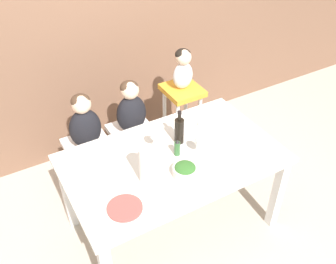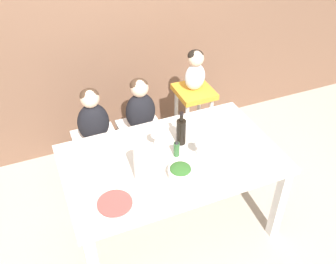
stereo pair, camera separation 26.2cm
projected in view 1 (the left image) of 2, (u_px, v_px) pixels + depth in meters
ground_plane at (172, 222)px, 3.13m from camera, size 14.00×14.00×0.00m
wall_back at (96, 15)px, 3.20m from camera, size 10.00×0.06×2.70m
dining_table at (173, 167)px, 2.74m from camera, size 1.55×0.93×0.73m
chair_far_left at (89, 152)px, 3.24m from camera, size 0.38×0.41×0.47m
chair_far_center at (133, 137)px, 3.40m from camera, size 0.38×0.41×0.47m
chair_right_highchair at (182, 104)px, 3.49m from camera, size 0.32×0.35×0.76m
person_child_left at (84, 122)px, 3.04m from camera, size 0.27×0.18×0.50m
person_child_center at (131, 108)px, 3.21m from camera, size 0.27×0.18×0.50m
person_baby_right at (183, 67)px, 3.26m from camera, size 0.19×0.15×0.38m
wine_bottle at (179, 130)px, 2.75m from camera, size 0.07×0.07×0.28m
paper_towel_roll at (146, 164)px, 2.42m from camera, size 0.10×0.10×0.27m
wine_glass_near at (200, 141)px, 2.63m from camera, size 0.07×0.07×0.17m
wine_glass_far at (155, 135)px, 2.69m from camera, size 0.07×0.07×0.17m
salad_bowl_large at (185, 170)px, 2.51m from camera, size 0.17×0.17×0.09m
dinner_plate_front_left at (125, 208)px, 2.30m from camera, size 0.22×0.22×0.01m
dinner_plate_back_left at (102, 160)px, 2.65m from camera, size 0.22×0.22×0.01m
dinner_plate_back_right at (211, 124)px, 2.99m from camera, size 0.22×0.22×0.01m
condiment_bottle_hot_sauce at (177, 148)px, 2.67m from camera, size 0.04×0.04×0.13m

